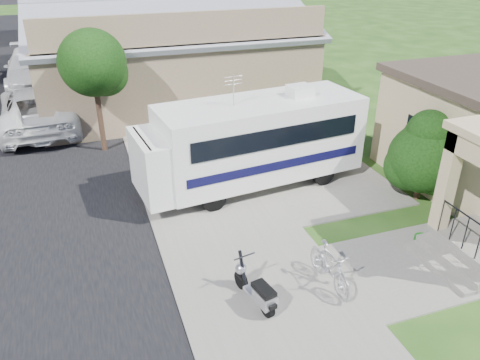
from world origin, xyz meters
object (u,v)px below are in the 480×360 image
object	(u,v)px
scooter	(256,290)
shrub	(425,154)
pickup_truck	(38,107)
motorhome	(252,140)
garden_hose	(422,241)
van	(33,68)
bicycle	(329,269)

from	to	relation	value
scooter	shrub	bearing A→B (deg)	12.12
scooter	pickup_truck	size ratio (longest dim) A/B	0.24
shrub	motorhome	bearing A→B (deg)	151.80
shrub	pickup_truck	distance (m)	15.51
shrub	garden_hose	xyz separation A→B (m)	(-1.52, -2.18, -1.39)
motorhome	pickup_truck	world-z (taller)	motorhome
van	garden_hose	size ratio (longest dim) A/B	15.96
van	scooter	bearing A→B (deg)	-77.26
scooter	bicycle	xyz separation A→B (m)	(1.82, 0.06, 0.07)
pickup_truck	shrub	bearing A→B (deg)	134.11
motorhome	bicycle	world-z (taller)	motorhome
garden_hose	van	bearing A→B (deg)	117.74
pickup_truck	garden_hose	size ratio (longest dim) A/B	15.46
scooter	van	world-z (taller)	van
shrub	van	xyz separation A→B (m)	(-11.90, 17.55, -0.51)
shrub	garden_hose	distance (m)	3.00
shrub	pickup_truck	world-z (taller)	shrub
bicycle	garden_hose	distance (m)	3.34
bicycle	garden_hose	bearing A→B (deg)	10.30
bicycle	scooter	bearing A→B (deg)	179.27
bicycle	van	bearing A→B (deg)	106.72
motorhome	garden_hose	xyz separation A→B (m)	(3.12, -4.67, -1.50)
pickup_truck	bicycle	bearing A→B (deg)	113.13
motorhome	shrub	bearing A→B (deg)	-34.48
bicycle	garden_hose	world-z (taller)	bicycle
shrub	scooter	distance (m)	7.28
scooter	bicycle	world-z (taller)	scooter
garden_hose	pickup_truck	bearing A→B (deg)	127.94
motorhome	garden_hose	bearing A→B (deg)	-62.55
pickup_truck	garden_hose	distance (m)	16.10
bicycle	shrub	bearing A→B (deg)	29.02
scooter	garden_hose	size ratio (longest dim) A/B	3.63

